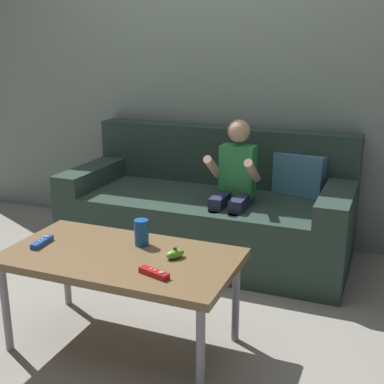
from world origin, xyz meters
TOP-DOWN VIEW (x-y plane):
  - ground_plane at (0.00, 0.00)m, footprint 9.37×9.37m
  - wall_back at (0.00, 1.43)m, footprint 4.69×0.05m
  - couch at (0.07, 1.04)m, footprint 1.81×0.80m
  - person_seated_on_couch at (0.28, 0.86)m, footprint 0.29×0.36m
  - coffee_table at (0.07, -0.14)m, footprint 1.04×0.56m
  - game_remote_blue_near_edge at (-0.32, -0.18)m, footprint 0.05×0.14m
  - nunchuk_lime at (0.31, -0.09)m, footprint 0.09×0.10m
  - game_remote_red_far_corner at (0.31, -0.28)m, footprint 0.14×0.08m
  - soda_can at (0.11, -0.01)m, footprint 0.07×0.07m

SIDE VIEW (x-z plane):
  - ground_plane at x=0.00m, z-range 0.00..0.00m
  - couch at x=0.07m, z-range -0.12..0.68m
  - coffee_table at x=0.07m, z-range 0.19..0.64m
  - game_remote_blue_near_edge at x=-0.32m, z-range 0.45..0.48m
  - game_remote_red_far_corner at x=0.31m, z-range 0.45..0.48m
  - nunchuk_lime at x=0.31m, z-range 0.45..0.50m
  - soda_can at x=0.11m, z-range 0.46..0.58m
  - person_seated_on_couch at x=0.28m, z-range 0.07..0.98m
  - wall_back at x=0.00m, z-range 0.00..2.50m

